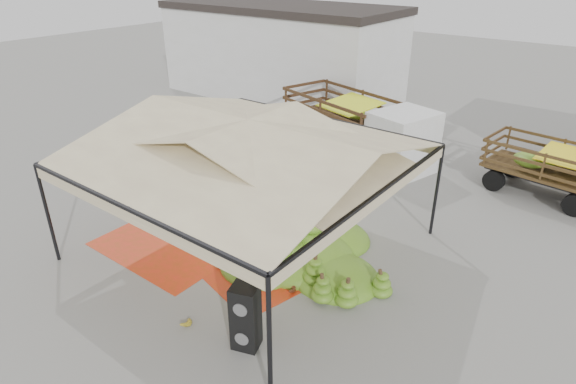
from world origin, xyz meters
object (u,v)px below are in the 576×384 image
Objects in this scene: speaker_stack at (246,317)px; vendor at (312,174)px; banana_heap at (296,236)px; truck_left at (361,121)px.

vendor is (-3.29, 7.27, -0.06)m from speaker_stack.
vendor is (-1.99, 3.66, 0.10)m from banana_heap.
truck_left is (-3.86, 11.65, 0.73)m from speaker_stack.
vendor is at bearing 95.04° from speaker_stack.
speaker_stack reaches higher than vendor.
speaker_stack is (1.30, -3.61, 0.16)m from banana_heap.
truck_left is at bearing 89.00° from speaker_stack.
vendor is 0.20× the size of truck_left.
banana_heap is at bearing -56.34° from truck_left.
speaker_stack is at bearing -55.68° from truck_left.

